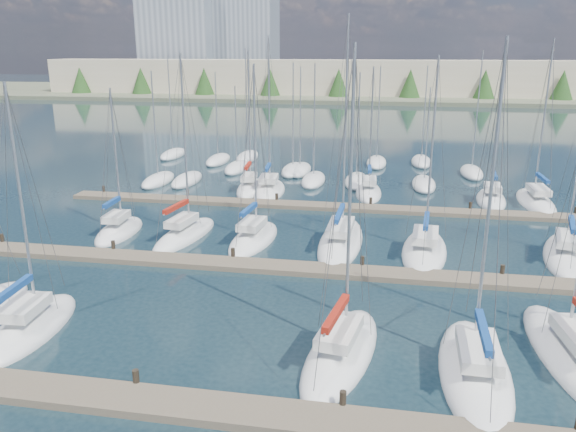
% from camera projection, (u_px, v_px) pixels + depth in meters
% --- Properties ---
extents(ground, '(400.00, 400.00, 0.00)m').
position_uv_depth(ground, '(348.00, 148.00, 75.03)').
color(ground, '#1B2F37').
rests_on(ground, ground).
extents(dock_near, '(44.00, 1.93, 1.10)m').
position_uv_depth(dock_near, '(230.00, 411.00, 20.27)').
color(dock_near, '#6B5E4C').
rests_on(dock_near, ground).
extents(dock_mid, '(44.00, 1.93, 1.10)m').
position_uv_depth(dock_mid, '(294.00, 268.00, 33.48)').
color(dock_mid, '#6B5E4C').
rests_on(dock_mid, ground).
extents(dock_far, '(44.00, 1.93, 1.10)m').
position_uv_depth(dock_far, '(322.00, 206.00, 46.69)').
color(dock_far, '#6B5E4C').
rests_on(dock_far, ground).
extents(sailboat_h, '(2.68, 6.38, 10.95)m').
position_uv_depth(sailboat_h, '(119.00, 231.00, 40.23)').
color(sailboat_h, white).
rests_on(sailboat_h, ground).
extents(sailboat_q, '(3.03, 7.11, 10.36)m').
position_uv_depth(sailboat_q, '(491.00, 200.00, 48.68)').
color(sailboat_q, white).
rests_on(sailboat_q, ground).
extents(sailboat_j, '(3.21, 7.58, 12.57)m').
position_uv_depth(sailboat_j, '(254.00, 239.00, 38.63)').
color(sailboat_j, white).
rests_on(sailboat_j, ground).
extents(sailboat_k, '(3.12, 10.58, 15.61)m').
position_uv_depth(sailboat_k, '(341.00, 241.00, 38.14)').
color(sailboat_k, white).
rests_on(sailboat_k, ground).
extents(sailboat_i, '(3.37, 8.27, 13.23)m').
position_uv_depth(sailboat_i, '(185.00, 235.00, 39.39)').
color(sailboat_i, white).
rests_on(sailboat_i, ground).
extents(sailboat_l, '(3.59, 8.90, 13.11)m').
position_uv_depth(sailboat_l, '(424.00, 251.00, 36.35)').
color(sailboat_l, white).
rests_on(sailboat_l, ground).
extents(sailboat_e, '(3.08, 8.88, 13.91)m').
position_uv_depth(sailboat_e, '(475.00, 370.00, 22.77)').
color(sailboat_e, white).
rests_on(sailboat_e, ground).
extents(sailboat_c, '(3.25, 7.34, 12.13)m').
position_uv_depth(sailboat_c, '(31.00, 327.00, 26.35)').
color(sailboat_c, white).
rests_on(sailboat_c, ground).
extents(sailboat_f, '(3.77, 10.23, 14.08)m').
position_uv_depth(sailboat_f, '(574.00, 357.00, 23.78)').
color(sailboat_f, white).
rests_on(sailboat_f, ground).
extents(sailboat_m, '(4.70, 9.21, 12.27)m').
position_uv_depth(sailboat_m, '(566.00, 255.00, 35.64)').
color(sailboat_m, white).
rests_on(sailboat_m, ground).
extents(sailboat_p, '(2.62, 7.02, 12.01)m').
position_uv_depth(sailboat_p, '(369.00, 192.00, 51.14)').
color(sailboat_p, white).
rests_on(sailboat_p, ground).
extents(sailboat_o, '(3.53, 8.02, 14.58)m').
position_uv_depth(sailboat_o, '(269.00, 190.00, 51.95)').
color(sailboat_o, white).
rests_on(sailboat_o, ground).
extents(sailboat_d, '(4.01, 8.71, 13.71)m').
position_uv_depth(sailboat_d, '(341.00, 352.00, 24.16)').
color(sailboat_d, white).
rests_on(sailboat_d, ground).
extents(sailboat_r, '(2.68, 8.84, 14.33)m').
position_uv_depth(sailboat_r, '(536.00, 202.00, 47.90)').
color(sailboat_r, white).
rests_on(sailboat_r, ground).
extents(sailboat_n, '(2.92, 7.53, 13.42)m').
position_uv_depth(sailboat_n, '(250.00, 188.00, 52.63)').
color(sailboat_n, white).
rests_on(sailboat_n, ground).
extents(distant_boats, '(36.93, 20.75, 13.30)m').
position_uv_depth(distant_boats, '(297.00, 169.00, 60.35)').
color(distant_boats, '#9EA0A5').
rests_on(distant_boats, ground).
extents(shoreline, '(400.00, 60.00, 38.00)m').
position_uv_depth(shoreline, '(326.00, 68.00, 159.84)').
color(shoreline, '#666B51').
rests_on(shoreline, ground).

